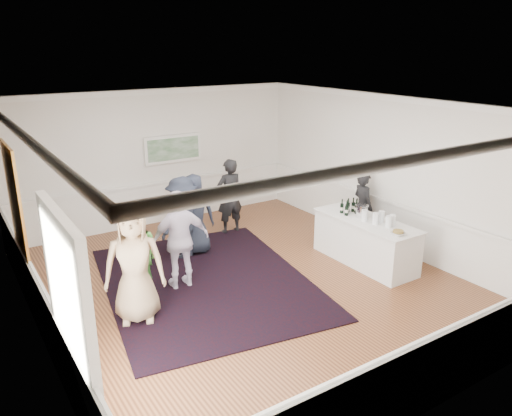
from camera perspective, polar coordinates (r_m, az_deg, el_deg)
floor at (r=9.21m, az=-1.03°, el=-8.61°), size 8.00×8.00×0.00m
ceiling at (r=8.27m, az=-1.16°, el=11.59°), size 7.00×8.00×0.02m
wall_left at (r=7.48m, az=-24.53°, el=-3.49°), size 0.02×8.00×3.20m
wall_right at (r=10.80m, az=14.91°, el=3.92°), size 0.02×8.00×3.20m
wall_back at (r=12.08m, az=-11.24°, el=5.67°), size 7.00×0.02×3.20m
wall_front at (r=5.85m, az=20.41°, el=-8.95°), size 7.00×0.02×3.20m
wainscoting at (r=8.99m, az=-1.05°, el=-5.77°), size 7.00×8.00×1.00m
mirror at (r=8.65m, az=-25.81°, el=0.56°), size 0.05×1.25×1.85m
doorway at (r=5.84m, az=-20.63°, el=-11.05°), size 0.10×1.78×2.56m
landscape_painting at (r=12.14m, az=-9.44°, el=6.70°), size 1.44×0.06×0.66m
area_rug at (r=9.29m, az=-5.67°, el=-8.36°), size 4.17×5.08×0.02m
serving_table at (r=10.10m, az=12.37°, el=-3.71°), size 0.85×2.24×0.91m
bartender at (r=11.05m, az=12.10°, el=0.10°), size 0.46×0.63×1.58m
guest_tan at (r=7.90m, az=-13.74°, el=-6.24°), size 1.09×0.91×1.91m
guest_green at (r=8.67m, az=-13.29°, el=-5.29°), size 0.88×0.94×1.54m
guest_lilac at (r=8.84m, az=-8.64°, el=-3.63°), size 1.08×0.52×1.79m
guest_dark_a at (r=10.09m, az=-8.39°, el=-1.12°), size 1.25×1.00×1.69m
guest_dark_b at (r=11.34m, az=-3.05°, el=1.34°), size 0.64×0.43×1.73m
guest_navy at (r=10.29m, az=-7.06°, el=-0.72°), size 0.96×0.81×1.68m
wine_bottles at (r=10.21m, az=10.70°, el=0.26°), size 0.39×0.24×0.31m
juice_pitchers at (r=9.71m, az=14.03°, el=-1.15°), size 0.35×0.62×0.24m
ice_bucket at (r=10.03m, az=11.97°, el=-0.39°), size 0.26×0.26×0.25m
nut_bowl at (r=9.30m, az=15.94°, el=-2.72°), size 0.27×0.27×0.08m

